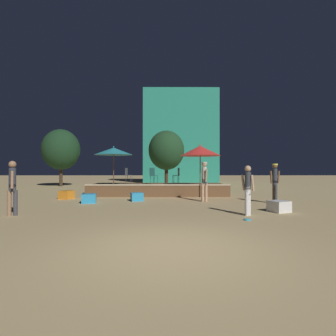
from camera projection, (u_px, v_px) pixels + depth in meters
The scene contains 19 objects.
ground_plane at pixel (170, 248), 5.10m from camera, with size 120.00×120.00×0.00m, color tan.
wooden_deck at pixel (159, 189), 15.91m from camera, with size 8.01×3.10×0.71m.
patio_umbrella_0 at pixel (200, 151), 14.34m from camera, with size 2.24×2.24×2.90m.
patio_umbrella_1 at pixel (114, 151), 14.66m from camera, with size 2.14×2.14×2.83m.
cube_seat_0 at pixel (279, 206), 9.44m from camera, with size 0.79×0.79×0.40m.
cube_seat_1 at pixel (89, 198), 11.91m from camera, with size 0.72×0.72×0.42m.
cube_seat_2 at pixel (137, 197), 12.68m from camera, with size 0.70×0.70×0.40m.
cube_seat_3 at pixel (66, 195), 13.52m from camera, with size 0.75×0.75×0.43m.
person_0 at pixel (248, 189), 8.71m from camera, with size 0.41×0.36×1.66m.
person_1 at pixel (12, 185), 8.64m from camera, with size 0.33×0.53×1.82m.
person_2 at pixel (204, 178), 12.41m from camera, with size 0.31×0.51×1.89m.
person_3 at pixel (275, 181), 11.76m from camera, with size 0.48×0.30×1.80m.
bistro_chair_0 at pixel (153, 174), 15.69m from camera, with size 0.48×0.48×0.90m.
bistro_chair_1 at pixel (128, 174), 16.36m from camera, with size 0.42×0.41×0.90m.
bistro_chair_2 at pixel (177, 174), 15.40m from camera, with size 0.42×0.42×0.90m.
frisbee_disc at pixel (247, 220), 7.88m from camera, with size 0.22×0.22×0.03m.
background_tree_0 at pixel (166, 150), 21.19m from camera, with size 2.89×2.89×4.66m.
background_tree_1 at pixel (61, 150), 23.66m from camera, with size 3.33×3.33×5.15m.
distant_building at pixel (180, 137), 29.92m from camera, with size 8.31×3.26×10.43m.
Camera 1 is at (-0.06, -5.11, 1.54)m, focal length 28.00 mm.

